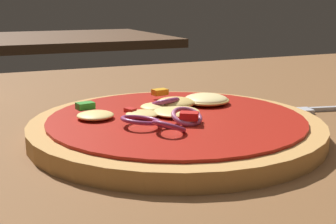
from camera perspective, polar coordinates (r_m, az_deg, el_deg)
name	(u,v)px	position (r m, az deg, el deg)	size (l,w,h in m)	color
dining_table	(217,141)	(0.49, 6.18, -3.60)	(1.46, 0.97, 0.03)	brown
pizza	(176,125)	(0.45, 1.04, -1.63)	(0.29, 0.29, 0.03)	tan
fork	(336,109)	(0.59, 20.34, 0.33)	(0.18, 0.05, 0.01)	silver
background_table	(66,40)	(1.83, -12.65, 8.84)	(0.73, 0.66, 0.03)	#4C301C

